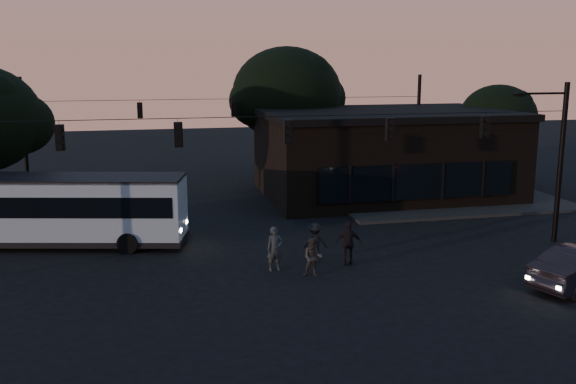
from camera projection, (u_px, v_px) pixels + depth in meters
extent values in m
plane|color=black|center=(312.00, 292.00, 23.88)|extent=(120.00, 120.00, 0.00)
cube|color=black|center=(440.00, 198.00, 39.85)|extent=(14.00, 10.00, 0.15)
cube|color=black|center=(384.00, 156.00, 40.62)|extent=(15.00, 10.00, 5.00)
cube|color=black|center=(386.00, 113.00, 40.07)|extent=(15.40, 10.40, 0.40)
cube|color=black|center=(417.00, 182.00, 35.87)|extent=(11.50, 0.18, 2.00)
cylinder|color=black|center=(287.00, 153.00, 45.36)|extent=(0.44, 0.44, 4.00)
ellipsoid|color=black|center=(287.00, 93.00, 44.52)|extent=(7.60, 7.60, 6.46)
cylinder|color=black|center=(495.00, 162.00, 44.68)|extent=(0.44, 0.44, 3.00)
ellipsoid|color=black|center=(498.00, 117.00, 44.04)|extent=(5.20, 5.20, 4.42)
cylinder|color=black|center=(561.00, 164.00, 29.77)|extent=(0.24, 0.24, 7.50)
cylinder|color=black|center=(288.00, 116.00, 26.46)|extent=(26.00, 0.03, 0.03)
cube|color=black|center=(60.00, 138.00, 24.63)|extent=(0.34, 0.30, 1.00)
cube|color=black|center=(178.00, 135.00, 25.61)|extent=(0.34, 0.30, 1.00)
cube|color=black|center=(288.00, 132.00, 26.59)|extent=(0.34, 0.30, 1.00)
cube|color=black|center=(390.00, 129.00, 27.56)|extent=(0.34, 0.30, 1.00)
cube|color=black|center=(485.00, 127.00, 28.54)|extent=(0.34, 0.30, 1.00)
cylinder|color=black|center=(25.00, 138.00, 39.41)|extent=(0.24, 0.24, 7.50)
cylinder|color=black|center=(418.00, 129.00, 45.05)|extent=(0.24, 0.24, 7.50)
cylinder|color=black|center=(234.00, 99.00, 41.78)|extent=(26.00, 0.03, 0.03)
cube|color=black|center=(140.00, 110.00, 40.61)|extent=(0.34, 0.30, 1.00)
cube|color=black|center=(234.00, 109.00, 41.91)|extent=(0.34, 0.30, 1.00)
cube|color=black|center=(322.00, 107.00, 43.21)|extent=(0.34, 0.30, 1.00)
cube|color=#8FA5B6|center=(59.00, 207.00, 29.53)|extent=(11.77, 5.14, 2.71)
cube|color=black|center=(58.00, 202.00, 29.48)|extent=(11.33, 5.08, 0.94)
cube|color=black|center=(57.00, 178.00, 29.26)|extent=(11.77, 5.14, 0.16)
cube|color=black|center=(61.00, 238.00, 29.83)|extent=(11.88, 5.22, 0.26)
cylinder|color=black|center=(128.00, 243.00, 28.51)|extent=(0.97, 0.47, 0.94)
cylinder|color=black|center=(141.00, 228.00, 31.07)|extent=(0.97, 0.47, 0.94)
imported|color=#22282B|center=(275.00, 249.00, 26.16)|extent=(0.70, 0.49, 1.83)
imported|color=#2D2A29|center=(313.00, 257.00, 25.44)|extent=(0.90, 0.78, 1.57)
imported|color=black|center=(349.00, 243.00, 26.85)|extent=(1.18, 0.68, 1.89)
imported|color=black|center=(315.00, 243.00, 27.31)|extent=(1.09, 0.63, 1.69)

